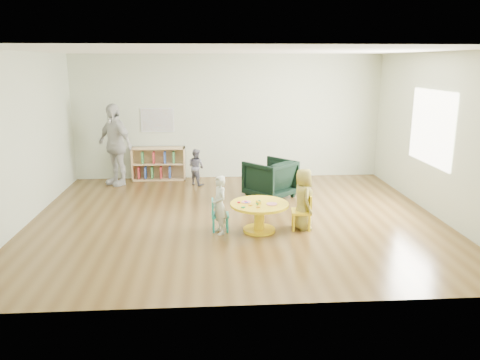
{
  "coord_description": "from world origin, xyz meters",
  "views": [
    {
      "loc": [
        -0.45,
        -7.69,
        2.64
      ],
      "look_at": [
        0.05,
        -0.3,
        0.75
      ],
      "focal_mm": 35.0,
      "sensor_mm": 36.0,
      "label": 1
    }
  ],
  "objects_px": {
    "kid_chair_left": "(218,214)",
    "armchair": "(270,179)",
    "child_left": "(220,205)",
    "bookshelf": "(158,164)",
    "kid_chair_right": "(304,211)",
    "adult_caretaker": "(115,145)",
    "activity_table": "(259,212)",
    "toddler": "(196,167)",
    "child_right": "(303,199)"
  },
  "relations": [
    {
      "from": "kid_chair_right",
      "to": "adult_caretaker",
      "type": "height_order",
      "value": "adult_caretaker"
    },
    {
      "from": "activity_table",
      "to": "armchair",
      "type": "distance_m",
      "value": 1.93
    },
    {
      "from": "kid_chair_left",
      "to": "child_right",
      "type": "bearing_deg",
      "value": 89.22
    },
    {
      "from": "kid_chair_left",
      "to": "adult_caretaker",
      "type": "xyz_separation_m",
      "value": [
        -2.16,
        3.06,
        0.61
      ]
    },
    {
      "from": "kid_chair_left",
      "to": "armchair",
      "type": "xyz_separation_m",
      "value": [
        1.07,
        1.82,
        0.11
      ]
    },
    {
      "from": "child_left",
      "to": "toddler",
      "type": "distance_m",
      "value": 3.06
    },
    {
      "from": "child_right",
      "to": "toddler",
      "type": "height_order",
      "value": "child_right"
    },
    {
      "from": "kid_chair_left",
      "to": "kid_chair_right",
      "type": "height_order",
      "value": "kid_chair_right"
    },
    {
      "from": "kid_chair_right",
      "to": "adult_caretaker",
      "type": "bearing_deg",
      "value": 55.26
    },
    {
      "from": "kid_chair_right",
      "to": "bookshelf",
      "type": "relative_size",
      "value": 0.48
    },
    {
      "from": "kid_chair_right",
      "to": "bookshelf",
      "type": "bearing_deg",
      "value": 43.91
    },
    {
      "from": "bookshelf",
      "to": "child_right",
      "type": "relative_size",
      "value": 1.21
    },
    {
      "from": "bookshelf",
      "to": "armchair",
      "type": "height_order",
      "value": "armchair"
    },
    {
      "from": "armchair",
      "to": "child_right",
      "type": "distance_m",
      "value": 1.84
    },
    {
      "from": "kid_chair_left",
      "to": "bookshelf",
      "type": "distance_m",
      "value": 3.68
    },
    {
      "from": "bookshelf",
      "to": "toddler",
      "type": "height_order",
      "value": "toddler"
    },
    {
      "from": "armchair",
      "to": "toddler",
      "type": "distance_m",
      "value": 1.84
    },
    {
      "from": "child_left",
      "to": "child_right",
      "type": "distance_m",
      "value": 1.35
    },
    {
      "from": "child_left",
      "to": "child_right",
      "type": "relative_size",
      "value": 0.93
    },
    {
      "from": "toddler",
      "to": "child_left",
      "type": "bearing_deg",
      "value": 139.73
    },
    {
      "from": "bookshelf",
      "to": "adult_caretaker",
      "type": "xyz_separation_m",
      "value": [
        -0.87,
        -0.38,
        0.52
      ]
    },
    {
      "from": "kid_chair_right",
      "to": "adult_caretaker",
      "type": "distance_m",
      "value": 4.74
    },
    {
      "from": "child_right",
      "to": "toddler",
      "type": "relative_size",
      "value": 1.25
    },
    {
      "from": "child_right",
      "to": "adult_caretaker",
      "type": "xyz_separation_m",
      "value": [
        -3.53,
        3.06,
        0.39
      ]
    },
    {
      "from": "adult_caretaker",
      "to": "activity_table",
      "type": "bearing_deg",
      "value": -6.13
    },
    {
      "from": "kid_chair_left",
      "to": "kid_chair_right",
      "type": "relative_size",
      "value": 0.88
    },
    {
      "from": "activity_table",
      "to": "toddler",
      "type": "relative_size",
      "value": 1.16
    },
    {
      "from": "child_left",
      "to": "kid_chair_right",
      "type": "bearing_deg",
      "value": 75.21
    },
    {
      "from": "kid_chair_left",
      "to": "child_left",
      "type": "height_order",
      "value": "child_left"
    },
    {
      "from": "child_left",
      "to": "toddler",
      "type": "relative_size",
      "value": 1.16
    },
    {
      "from": "activity_table",
      "to": "adult_caretaker",
      "type": "distance_m",
      "value": 4.25
    },
    {
      "from": "armchair",
      "to": "kid_chair_right",
      "type": "bearing_deg",
      "value": 57.78
    },
    {
      "from": "bookshelf",
      "to": "toddler",
      "type": "bearing_deg",
      "value": -31.53
    },
    {
      "from": "child_right",
      "to": "kid_chair_left",
      "type": "bearing_deg",
      "value": 84.41
    },
    {
      "from": "bookshelf",
      "to": "child_right",
      "type": "height_order",
      "value": "child_right"
    },
    {
      "from": "bookshelf",
      "to": "child_left",
      "type": "distance_m",
      "value": 3.81
    },
    {
      "from": "kid_chair_right",
      "to": "adult_caretaker",
      "type": "xyz_separation_m",
      "value": [
        -3.54,
        3.09,
        0.58
      ]
    },
    {
      "from": "activity_table",
      "to": "armchair",
      "type": "xyz_separation_m",
      "value": [
        0.42,
        1.89,
        0.06
      ]
    },
    {
      "from": "activity_table",
      "to": "kid_chair_left",
      "type": "xyz_separation_m",
      "value": [
        -0.66,
        0.07,
        -0.05
      ]
    },
    {
      "from": "kid_chair_left",
      "to": "toddler",
      "type": "height_order",
      "value": "toddler"
    },
    {
      "from": "child_left",
      "to": "adult_caretaker",
      "type": "distance_m",
      "value": 3.89
    },
    {
      "from": "kid_chair_right",
      "to": "toddler",
      "type": "distance_m",
      "value": 3.44
    },
    {
      "from": "child_left",
      "to": "kid_chair_left",
      "type": "bearing_deg",
      "value": 173.34
    },
    {
      "from": "kid_chair_right",
      "to": "toddler",
      "type": "xyz_separation_m",
      "value": [
        -1.8,
        2.94,
        0.09
      ]
    },
    {
      "from": "child_right",
      "to": "kid_chair_right",
      "type": "bearing_deg",
      "value": -158.22
    },
    {
      "from": "kid_chair_left",
      "to": "bookshelf",
      "type": "bearing_deg",
      "value": -160.33
    },
    {
      "from": "bookshelf",
      "to": "adult_caretaker",
      "type": "bearing_deg",
      "value": -156.18
    },
    {
      "from": "activity_table",
      "to": "adult_caretaker",
      "type": "xyz_separation_m",
      "value": [
        -2.82,
        3.14,
        0.57
      ]
    },
    {
      "from": "toddler",
      "to": "adult_caretaker",
      "type": "xyz_separation_m",
      "value": [
        -1.75,
        0.15,
        0.49
      ]
    },
    {
      "from": "armchair",
      "to": "child_left",
      "type": "bearing_deg",
      "value": 19.82
    }
  ]
}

